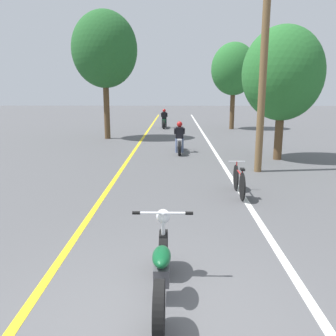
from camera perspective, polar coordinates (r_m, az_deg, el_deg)
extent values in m
plane|color=#515154|center=(4.61, -1.25, -23.47)|extent=(120.00, 120.00, 0.00)
cube|color=yellow|center=(16.52, -5.32, 2.94)|extent=(0.14, 48.00, 0.01)
cube|color=white|center=(16.51, 7.33, 2.89)|extent=(0.14, 48.00, 0.01)
cylinder|color=brown|center=(12.17, 15.10, 16.19)|extent=(0.24, 0.24, 7.19)
cylinder|color=#513A23|center=(14.67, 17.38, 5.84)|extent=(0.32, 0.32, 2.34)
ellipsoid|color=#286B2D|center=(14.60, 17.94, 14.22)|extent=(3.08, 2.78, 3.55)
cylinder|color=#513A23|center=(25.68, 10.28, 9.68)|extent=(0.32, 0.32, 3.14)
ellipsoid|color=#286B2D|center=(25.69, 10.50, 15.36)|extent=(3.09, 2.78, 3.55)
cylinder|color=#513A23|center=(20.44, -9.83, 9.87)|extent=(0.32, 0.32, 3.73)
ellipsoid|color=#235B28|center=(20.53, -10.15, 18.23)|extent=(3.55, 3.20, 4.09)
cylinder|color=black|center=(5.46, -0.77, -13.30)|extent=(0.12, 0.67, 0.67)
cylinder|color=black|center=(4.20, -1.49, -21.86)|extent=(0.12, 0.67, 0.67)
ellipsoid|color=#0C4723|center=(4.69, -1.09, -14.00)|extent=(0.24, 0.55, 0.18)
cube|color=#4C4C51|center=(4.79, -1.07, -16.50)|extent=(0.20, 0.36, 0.24)
cylinder|color=silver|center=(5.24, -0.81, -10.39)|extent=(0.06, 0.23, 0.69)
cylinder|color=silver|center=(5.03, -0.86, -7.24)|extent=(0.75, 0.04, 0.04)
cylinder|color=black|center=(5.06, -5.12, -7.18)|extent=(0.11, 0.05, 0.05)
cylinder|color=black|center=(5.03, 3.43, -7.26)|extent=(0.11, 0.05, 0.05)
sphere|color=silver|center=(5.14, -0.82, -7.74)|extent=(0.21, 0.21, 0.21)
cylinder|color=black|center=(16.49, 1.81, 4.02)|extent=(0.12, 0.61, 0.61)
cylinder|color=black|center=(14.96, 1.87, 3.16)|extent=(0.12, 0.61, 0.61)
cube|color=silver|center=(15.70, 1.85, 4.26)|extent=(0.20, 0.99, 0.28)
cylinder|color=silver|center=(16.31, 1.83, 6.24)|extent=(0.50, 0.03, 0.03)
cylinder|color=slate|center=(15.67, 1.37, 3.62)|extent=(0.11, 0.11, 0.62)
cylinder|color=slate|center=(15.68, 2.32, 3.61)|extent=(0.11, 0.11, 0.62)
cube|color=black|center=(15.63, 1.86, 5.66)|extent=(0.34, 0.27, 0.52)
cylinder|color=black|center=(15.78, 1.12, 5.92)|extent=(0.08, 0.41, 0.32)
cylinder|color=black|center=(15.79, 2.58, 5.91)|extent=(0.08, 0.41, 0.32)
sphere|color=#B21919|center=(15.63, 1.86, 7.04)|extent=(0.25, 0.25, 0.25)
cylinder|color=black|center=(26.74, -0.57, 7.27)|extent=(0.12, 0.63, 0.63)
cylinder|color=black|center=(25.36, -0.67, 6.99)|extent=(0.12, 0.63, 0.63)
cube|color=#0C4723|center=(26.04, -0.62, 7.53)|extent=(0.20, 0.89, 0.28)
cylinder|color=silver|center=(26.59, -0.58, 8.67)|extent=(0.50, 0.03, 0.03)
cylinder|color=#38383D|center=(26.01, -0.91, 7.13)|extent=(0.11, 0.11, 0.63)
cylinder|color=#38383D|center=(26.00, -0.33, 7.13)|extent=(0.11, 0.11, 0.63)
cube|color=black|center=(25.99, -0.62, 8.39)|extent=(0.34, 0.27, 0.53)
cylinder|color=black|center=(26.15, -1.05, 8.53)|extent=(0.08, 0.42, 0.33)
cylinder|color=black|center=(26.14, -0.17, 8.53)|extent=(0.08, 0.42, 0.33)
sphere|color=#B21919|center=(26.00, -0.62, 9.21)|extent=(0.23, 0.23, 0.23)
cylinder|color=black|center=(9.96, 10.84, -1.48)|extent=(0.04, 0.70, 0.70)
cylinder|color=black|center=(9.04, 11.83, -2.94)|extent=(0.04, 0.70, 0.70)
cylinder|color=#B21E1E|center=(9.44, 11.37, -0.73)|extent=(0.04, 0.77, 0.04)
cylinder|color=#B21E1E|center=(9.06, 11.80, -1.52)|extent=(0.03, 0.03, 0.42)
cube|color=black|center=(9.02, 11.86, -0.22)|extent=(0.10, 0.20, 0.05)
cylinder|color=#B21E1E|center=(9.86, 10.94, -0.26)|extent=(0.03, 0.03, 0.46)
cylinder|color=silver|center=(9.81, 10.99, 1.04)|extent=(0.44, 0.03, 0.03)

